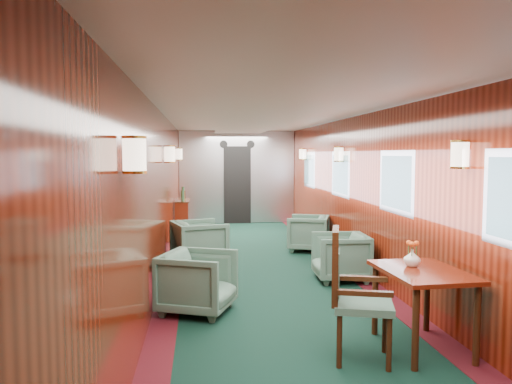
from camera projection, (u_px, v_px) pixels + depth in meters
room at (268, 166)px, 7.06m from camera, size 12.00×12.10×2.40m
bulkhead at (237, 178)px, 12.96m from camera, size 2.98×0.17×2.39m
windows_right at (363, 178)px, 7.49m from camera, size 0.02×8.60×0.80m
wall_sconces at (263, 155)px, 7.61m from camera, size 2.97×7.97×0.25m
dining_table at (423, 283)px, 4.58m from camera, size 0.74×1.02×0.74m
side_chair at (351, 289)px, 4.35m from camera, size 0.63×0.65×1.16m
credenza at (182, 219)px, 10.60m from camera, size 0.29×0.93×1.11m
flower_vase at (412, 258)px, 4.70m from camera, size 0.19×0.19×0.16m
armchair_left_near at (198, 282)px, 5.67m from camera, size 0.99×0.98×0.70m
armchair_left_far at (200, 243)px, 8.09m from camera, size 0.99×0.98×0.73m
armchair_right_near at (340, 257)px, 7.10m from camera, size 0.77×0.75×0.68m
armchair_right_far at (308, 233)px, 9.28m from camera, size 0.92×0.91×0.67m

